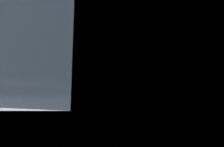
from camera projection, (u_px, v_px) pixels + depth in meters
parking_meter at (75, 73)px, 3.08m from camera, size 0.18×0.19×1.57m
pedestrian_at_meter at (131, 113)px, 3.45m from camera, size 0.59×0.51×1.59m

